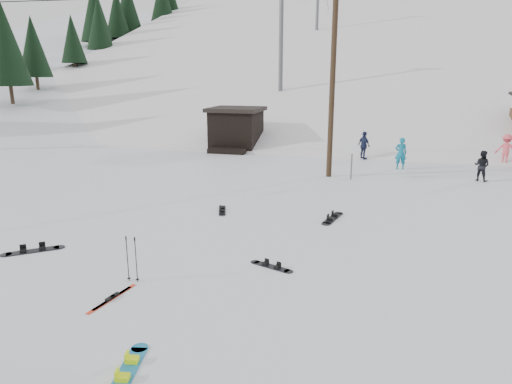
# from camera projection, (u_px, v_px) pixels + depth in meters

# --- Properties ---
(ground) EXTENTS (200.00, 200.00, 0.00)m
(ground) POSITION_uv_depth(u_px,v_px,m) (161.00, 306.00, 9.89)
(ground) COLOR white
(ground) RESTS_ON ground
(ski_slope) EXTENTS (60.00, 85.24, 65.97)m
(ski_slope) POSITION_uv_depth(u_px,v_px,m) (345.00, 197.00, 64.23)
(ski_slope) COLOR white
(ski_slope) RESTS_ON ground
(ridge_left) EXTENTS (47.54, 95.03, 58.38)m
(ridge_left) POSITION_uv_depth(u_px,v_px,m) (92.00, 186.00, 66.69)
(ridge_left) COLOR white
(ridge_left) RESTS_ON ground
(treeline_left) EXTENTS (20.00, 64.00, 10.00)m
(treeline_left) POSITION_uv_depth(u_px,v_px,m) (59.00, 115.00, 55.95)
(treeline_left) COLOR black
(treeline_left) RESTS_ON ground
(treeline_crest) EXTENTS (50.00, 6.00, 10.00)m
(treeline_crest) POSITION_uv_depth(u_px,v_px,m) (361.00, 99.00, 90.15)
(treeline_crest) COLOR black
(treeline_crest) RESTS_ON ski_slope
(utility_pole) EXTENTS (2.00, 0.26, 9.00)m
(utility_pole) POSITION_uv_depth(u_px,v_px,m) (333.00, 78.00, 21.27)
(utility_pole) COLOR #3A2819
(utility_pole) RESTS_ON ground
(trail_sign) EXTENTS (0.50, 0.09, 1.85)m
(trail_sign) POSITION_uv_depth(u_px,v_px,m) (352.00, 153.00, 21.45)
(trail_sign) COLOR #595B60
(trail_sign) RESTS_ON ground
(lift_hut) EXTENTS (3.40, 4.10, 2.75)m
(lift_hut) POSITION_uv_depth(u_px,v_px,m) (236.00, 128.00, 30.37)
(lift_hut) COLOR black
(lift_hut) RESTS_ON ground
(lift_tower_near) EXTENTS (2.20, 0.36, 8.00)m
(lift_tower_near) POSITION_uv_depth(u_px,v_px,m) (281.00, 36.00, 36.94)
(lift_tower_near) COLOR #595B60
(lift_tower_near) RESTS_ON ski_slope
(hero_snowboard) EXTENTS (0.59, 1.62, 0.12)m
(hero_snowboard) POSITION_uv_depth(u_px,v_px,m) (128.00, 370.00, 7.71)
(hero_snowboard) COLOR teal
(hero_snowboard) RESTS_ON ground
(hero_skis) EXTENTS (0.33, 1.52, 0.08)m
(hero_skis) POSITION_uv_depth(u_px,v_px,m) (112.00, 298.00, 10.22)
(hero_skis) COLOR red
(hero_skis) RESTS_ON ground
(ski_poles) EXTENTS (0.31, 0.08, 1.14)m
(ski_poles) POSITION_uv_depth(u_px,v_px,m) (132.00, 259.00, 10.96)
(ski_poles) COLOR black
(ski_poles) RESTS_ON ground
(board_scatter_a) EXTENTS (1.36, 1.19, 0.12)m
(board_scatter_a) POSITION_uv_depth(u_px,v_px,m) (33.00, 250.00, 12.94)
(board_scatter_a) COLOR black
(board_scatter_a) RESTS_ON ground
(board_scatter_b) EXTENTS (0.60, 1.27, 0.09)m
(board_scatter_b) POSITION_uv_depth(u_px,v_px,m) (222.00, 210.00, 16.77)
(board_scatter_b) COLOR black
(board_scatter_b) RESTS_ON ground
(board_scatter_d) EXTENTS (1.22, 0.59, 0.09)m
(board_scatter_d) POSITION_uv_depth(u_px,v_px,m) (271.00, 266.00, 11.90)
(board_scatter_d) COLOR black
(board_scatter_d) RESTS_ON ground
(board_scatter_f) EXTENTS (0.61, 1.64, 0.12)m
(board_scatter_f) POSITION_uv_depth(u_px,v_px,m) (333.00, 218.00, 15.86)
(board_scatter_f) COLOR black
(board_scatter_f) RESTS_ON ground
(skier_teal) EXTENTS (0.65, 0.47, 1.67)m
(skier_teal) POSITION_uv_depth(u_px,v_px,m) (401.00, 153.00, 24.00)
(skier_teal) COLOR #0E7191
(skier_teal) RESTS_ON ground
(skier_dark) EXTENTS (0.88, 0.82, 1.45)m
(skier_dark) POSITION_uv_depth(u_px,v_px,m) (482.00, 166.00, 21.32)
(skier_dark) COLOR black
(skier_dark) RESTS_ON ground
(skier_pink) EXTENTS (1.19, 0.82, 1.69)m
(skier_pink) POSITION_uv_depth(u_px,v_px,m) (506.00, 149.00, 25.16)
(skier_pink) COLOR #EA525D
(skier_pink) RESTS_ON ground
(skier_navy) EXTENTS (0.94, 0.98, 1.64)m
(skier_navy) POSITION_uv_depth(u_px,v_px,m) (364.00, 145.00, 26.71)
(skier_navy) COLOR #1A2142
(skier_navy) RESTS_ON ground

